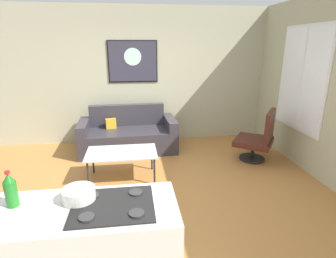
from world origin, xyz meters
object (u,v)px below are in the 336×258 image
Objects in this scene: armchair at (259,138)px; mixing_bowl at (79,195)px; couch at (128,136)px; coffee_table at (122,154)px; wall_painting at (133,61)px; soda_bottle at (11,190)px.

mixing_bowl is at bearing -137.36° from armchair.
coffee_table is at bearing -94.15° from couch.
couch is 1.76× the size of coffee_table.
wall_painting is at bearing 83.07° from mixing_bowl.
armchair reaches higher than coffee_table.
armchair is 4.03m from soda_bottle.
couch is 1.53m from wall_painting.
couch is at bearing 76.48° from soda_bottle.
couch is at bearing 84.46° from mixing_bowl.
soda_bottle is at bearing -179.38° from mixing_bowl.
couch is at bearing 160.24° from armchair.
soda_bottle reaches higher than mixing_bowl.
mixing_bowl is at bearing 0.62° from soda_bottle.
armchair is 2.90m from wall_painting.
couch is 3.38m from mixing_bowl.
couch is 2.00× the size of armchair.
couch is at bearing 85.85° from coffee_table.
coffee_table is 2.28m from soda_bottle.
armchair is at bearing 38.08° from soda_bottle.
soda_bottle reaches higher than couch.
armchair is at bearing 8.92° from coffee_table.
soda_bottle is at bearing -103.72° from wall_painting.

